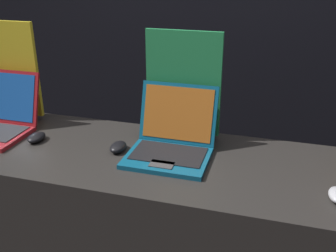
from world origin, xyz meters
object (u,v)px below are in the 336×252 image
object	(u,v)px
promo_stand_front	(14,73)
mouse_middle	(118,147)
promo_stand_middle	(184,88)
mouse_front	(36,137)
laptop_middle	(172,140)

from	to	relation	value
promo_stand_front	mouse_middle	world-z (taller)	promo_stand_front
promo_stand_middle	mouse_front	bearing A→B (deg)	-158.94
promo_stand_middle	mouse_middle	bearing A→B (deg)	-134.79
mouse_front	laptop_middle	xyz separation A→B (m)	(0.64, 0.06, 0.05)
mouse_front	promo_stand_middle	bearing A→B (deg)	21.06
promo_stand_front	laptop_middle	bearing A→B (deg)	-11.46
mouse_middle	mouse_front	bearing A→B (deg)	-178.50
laptop_middle	promo_stand_middle	size ratio (longest dim) A/B	0.71
mouse_front	promo_stand_front	world-z (taller)	promo_stand_front
laptop_middle	promo_stand_middle	bearing A→B (deg)	90.00
promo_stand_front	laptop_middle	size ratio (longest dim) A/B	1.43
mouse_front	laptop_middle	distance (m)	0.65
mouse_middle	promo_stand_middle	size ratio (longest dim) A/B	0.21
promo_stand_front	laptop_middle	xyz separation A→B (m)	(0.90, -0.18, -0.18)
promo_stand_front	mouse_middle	size ratio (longest dim) A/B	4.90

